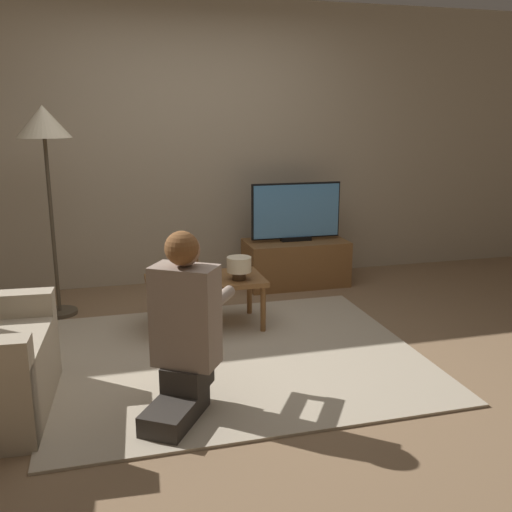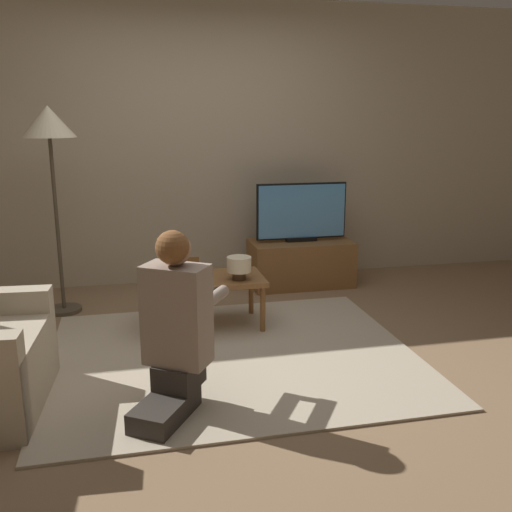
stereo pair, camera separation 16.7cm
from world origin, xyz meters
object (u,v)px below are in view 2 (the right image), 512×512
object	(u,v)px
coffee_table	(206,283)
table_lamp	(239,266)
person_kneeling	(176,324)
tv	(302,212)
floor_lamp	(49,135)

from	to	relation	value
coffee_table	table_lamp	xyz separation A→B (m)	(0.24, -0.10, 0.15)
coffee_table	person_kneeling	distance (m)	1.23
tv	floor_lamp	world-z (taller)	floor_lamp
floor_lamp	table_lamp	distance (m)	1.77
tv	table_lamp	distance (m)	1.31
tv	floor_lamp	distance (m)	2.26
tv	person_kneeling	size ratio (longest dim) A/B	0.87
floor_lamp	person_kneeling	bearing A→B (deg)	-66.83
tv	floor_lamp	bearing A→B (deg)	-171.90
coffee_table	floor_lamp	size ratio (longest dim) A/B	0.52
tv	table_lamp	bearing A→B (deg)	-127.66
floor_lamp	table_lamp	bearing A→B (deg)	-28.53
floor_lamp	person_kneeling	size ratio (longest dim) A/B	1.67
coffee_table	person_kneeling	size ratio (longest dim) A/B	0.87
tv	person_kneeling	world-z (taller)	person_kneeling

